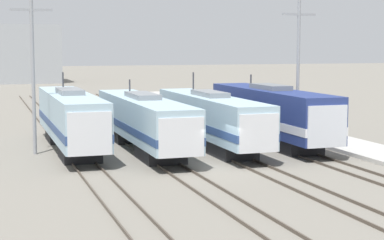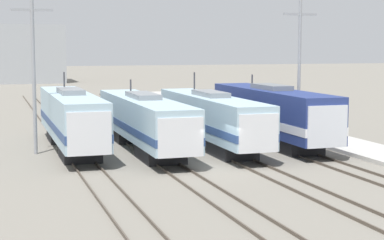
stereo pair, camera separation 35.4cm
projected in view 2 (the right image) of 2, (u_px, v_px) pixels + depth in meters
ground_plane at (216, 169)px, 37.83m from camera, size 400.00×400.00×0.00m
rail_pair_far_left at (94, 175)px, 35.65m from camera, size 1.51×120.00×0.15m
rail_pair_center_left at (177, 170)px, 37.10m from camera, size 1.51×120.00×0.15m
rail_pair_center_right at (254, 165)px, 38.55m from camera, size 1.51×120.00×0.15m
rail_pair_far_right at (325, 161)px, 40.00m from camera, size 1.51×120.00×0.15m
locomotive_far_left at (72, 119)px, 44.30m from camera, size 2.83×17.01×5.28m
locomotive_center_left at (145, 121)px, 44.24m from camera, size 2.96×18.35×4.71m
locomotive_center_right at (213, 119)px, 45.28m from camera, size 2.77×17.22×5.22m
locomotive_far_right at (274, 114)px, 46.97m from camera, size 2.99×16.64×4.98m
catenary_tower_left at (34, 67)px, 42.44m from camera, size 2.74×0.24×10.88m
catenary_tower_right at (299, 64)px, 48.33m from camera, size 2.74×0.24×10.88m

